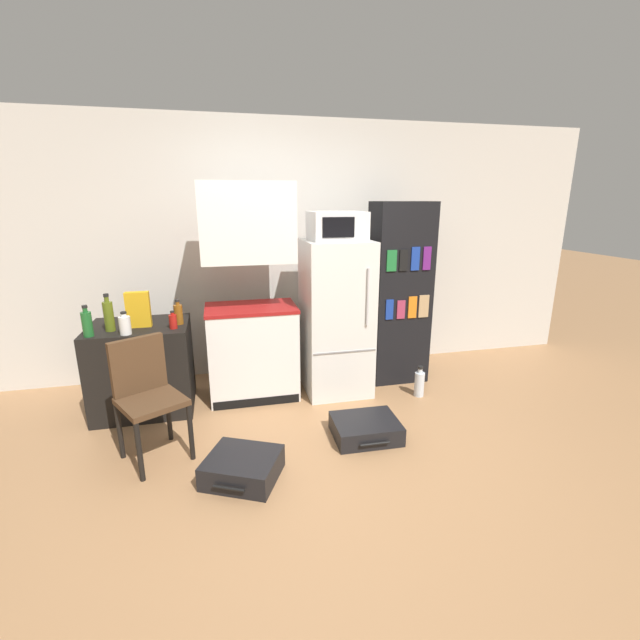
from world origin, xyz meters
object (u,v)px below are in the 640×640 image
object	(u,v)px
bookshelf	(399,294)
suitcase_large_flat	(366,428)
bottle_ketchup_red	(173,321)
bottle_green_tall	(87,323)
chair	(146,388)
cereal_box	(138,310)
side_table	(143,367)
water_bottle_front	(419,383)
kitchen_hutch	(251,303)
bottle_olive_oil	(109,315)
bottle_milk_white	(125,325)
microwave	(337,226)
suitcase_small_flat	(243,467)
refrigerator	(336,317)
bottle_amber_beer	(178,314)

from	to	relation	value
bookshelf	suitcase_large_flat	size ratio (longest dim) A/B	3.47
bottle_ketchup_red	bottle_green_tall	xyz separation A→B (m)	(-0.63, -0.07, 0.04)
chair	cereal_box	bearing A→B (deg)	69.51
side_table	water_bottle_front	distance (m)	2.53
bookshelf	cereal_box	world-z (taller)	bookshelf
suitcase_large_flat	water_bottle_front	world-z (taller)	water_bottle_front
chair	water_bottle_front	distance (m)	2.42
kitchen_hutch	bottle_olive_oil	bearing A→B (deg)	-170.86
side_table	chair	bearing A→B (deg)	-79.24
cereal_box	water_bottle_front	distance (m)	2.61
bottle_green_tall	cereal_box	distance (m)	0.40
bottle_milk_white	bottle_ketchup_red	size ratio (longest dim) A/B	1.23
microwave	chair	world-z (taller)	microwave
cereal_box	suitcase_large_flat	world-z (taller)	cereal_box
suitcase_small_flat	water_bottle_front	world-z (taller)	water_bottle_front
bottle_ketchup_red	suitcase_large_flat	size ratio (longest dim) A/B	0.29
chair	bottle_green_tall	bearing A→B (deg)	101.25
microwave	suitcase_large_flat	size ratio (longest dim) A/B	0.93
kitchen_hutch	refrigerator	size ratio (longest dim) A/B	1.34
suitcase_large_flat	water_bottle_front	xyz separation A→B (m)	(0.74, 0.58, 0.05)
suitcase_large_flat	bookshelf	bearing A→B (deg)	58.24
refrigerator	bottle_ketchup_red	size ratio (longest dim) A/B	9.64
water_bottle_front	suitcase_large_flat	bearing A→B (deg)	-141.71
kitchen_hutch	bottle_olive_oil	distance (m)	1.17
water_bottle_front	bottle_olive_oil	bearing A→B (deg)	175.38
kitchen_hutch	suitcase_large_flat	xyz separation A→B (m)	(0.79, -0.99, -0.84)
side_table	bottle_amber_beer	size ratio (longest dim) A/B	3.79
bottle_milk_white	chair	bearing A→B (deg)	-69.59
refrigerator	microwave	size ratio (longest dim) A/B	3.02
bookshelf	bottle_green_tall	size ratio (longest dim) A/B	7.15
bottle_green_tall	chair	distance (m)	0.80
suitcase_large_flat	chair	bearing A→B (deg)	176.33
bottle_olive_oil	cereal_box	xyz separation A→B (m)	(0.22, 0.07, 0.02)
kitchen_hutch	bottle_amber_beer	bearing A→B (deg)	-170.29
microwave	bottle_amber_beer	bearing A→B (deg)	-177.80
bottle_amber_beer	cereal_box	size ratio (longest dim) A/B	0.72
side_table	microwave	world-z (taller)	microwave
bottle_milk_white	suitcase_large_flat	world-z (taller)	bottle_milk_white
refrigerator	suitcase_large_flat	world-z (taller)	refrigerator
bookshelf	cereal_box	xyz separation A→B (m)	(-2.42, -0.19, 0.03)
microwave	side_table	bearing A→B (deg)	-179.76
kitchen_hutch	refrigerator	xyz separation A→B (m)	(0.79, -0.05, -0.18)
kitchen_hutch	refrigerator	distance (m)	0.82
bottle_amber_beer	suitcase_small_flat	bearing A→B (deg)	-69.76
bookshelf	suitcase_small_flat	size ratio (longest dim) A/B	3.00
kitchen_hutch	water_bottle_front	bearing A→B (deg)	-14.76
bottle_milk_white	bottle_ketchup_red	xyz separation A→B (m)	(0.36, 0.08, -0.01)
bottle_milk_white	bottle_green_tall	distance (m)	0.28
side_table	suitcase_large_flat	xyz separation A→B (m)	(1.76, -0.93, -0.32)
microwave	bottle_milk_white	bearing A→B (deg)	-171.78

